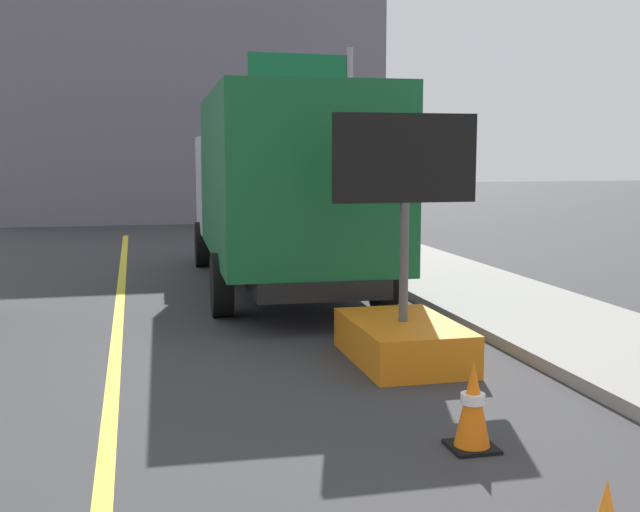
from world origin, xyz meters
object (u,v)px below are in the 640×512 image
arrow_board_trailer (403,318)px  traffic_cone_mid_lane (473,405)px  box_truck (281,185)px  highway_guide_sign (321,109)px

arrow_board_trailer → traffic_cone_mid_lane: 2.64m
box_truck → highway_guide_sign: size_ratio=1.60×
highway_guide_sign → traffic_cone_mid_lane: highway_guide_sign is taller
traffic_cone_mid_lane → box_truck: bearing=90.8°
box_truck → highway_guide_sign: highway_guide_sign is taller
arrow_board_trailer → box_truck: box_truck is taller
arrow_board_trailer → traffic_cone_mid_lane: size_ratio=3.81×
arrow_board_trailer → traffic_cone_mid_lane: arrow_board_trailer is taller
box_truck → traffic_cone_mid_lane: (0.11, -7.62, -1.40)m
highway_guide_sign → traffic_cone_mid_lane: size_ratio=7.05×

